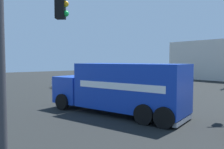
{
  "coord_description": "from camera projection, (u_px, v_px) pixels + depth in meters",
  "views": [
    {
      "loc": [
        11.68,
        -8.8,
        3.12
      ],
      "look_at": [
        1.2,
        -0.31,
        2.28
      ],
      "focal_mm": 36.95,
      "sensor_mm": 36.0,
      "label": 1
    }
  ],
  "objects": [
    {
      "name": "ground_plane",
      "position": [
        104.0,
        109.0,
        14.78
      ],
      "size": [
        100.0,
        100.0,
        0.0
      ],
      "primitive_type": "plane",
      "color": "black"
    },
    {
      "name": "delivery_truck",
      "position": [
        120.0,
        88.0,
        13.36
      ],
      "size": [
        8.71,
        4.69,
        2.93
      ],
      "color": "#1438AD",
      "rests_on": "ground"
    },
    {
      "name": "traffic_light_secondary",
      "position": [
        31.0,
        26.0,
        5.1
      ],
      "size": [
        3.19,
        2.9,
        5.91
      ],
      "color": "#38383D",
      "rests_on": "ground"
    },
    {
      "name": "sedan_silver",
      "position": [
        72.0,
        82.0,
        26.69
      ],
      "size": [
        2.32,
        4.44,
        1.31
      ],
      "color": "#B7BABF",
      "rests_on": "ground"
    }
  ]
}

